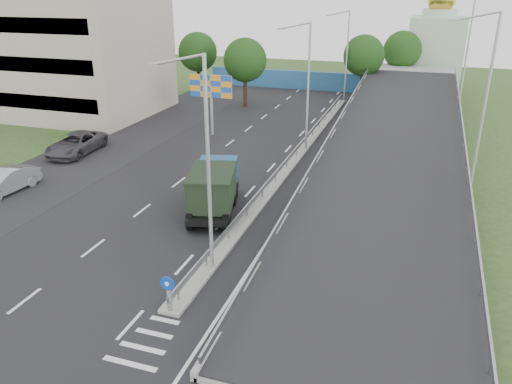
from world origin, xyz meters
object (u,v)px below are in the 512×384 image
at_px(sign_bollard, 169,294).
at_px(billboard, 211,90).
at_px(lamp_post_mid, 306,81).
at_px(church, 435,46).
at_px(lamp_post_near, 204,156).
at_px(parked_car_c, 76,144).
at_px(lamp_post_far, 345,52).
at_px(dump_truck, 214,187).
at_px(parked_car_b, 5,181).

xyz_separation_m(sign_bollard, billboard, (-9.00, 25.83, 3.15)).
bearing_deg(billboard, lamp_post_mid, -12.38).
distance_m(lamp_post_mid, church, 35.41).
height_order(lamp_post_near, parked_car_c, lamp_post_near).
relative_size(lamp_post_near, billboard, 1.83).
xyz_separation_m(sign_bollard, lamp_post_mid, (0.11, 23.83, 4.77)).
relative_size(lamp_post_far, dump_truck, 1.45).
distance_m(sign_bollard, billboard, 27.53).
distance_m(church, parked_car_c, 49.24).
bearing_deg(billboard, parked_car_b, -113.86).
height_order(lamp_post_mid, dump_truck, lamp_post_mid).
relative_size(lamp_post_mid, lamp_post_far, 1.00).
bearing_deg(church, lamp_post_near, -100.38).
bearing_deg(church, lamp_post_far, -125.24).
distance_m(lamp_post_near, lamp_post_far, 40.00).
xyz_separation_m(lamp_post_near, billboard, (-9.11, 22.00, -1.62)).
bearing_deg(lamp_post_far, dump_truck, -94.02).
bearing_deg(parked_car_b, lamp_post_mid, 46.95).
xyz_separation_m(dump_truck, parked_car_b, (-14.37, -1.63, -0.80)).
xyz_separation_m(church, billboard, (-19.00, -32.00, -1.12)).
bearing_deg(parked_car_b, parked_car_c, 100.05).
bearing_deg(church, sign_bollard, -99.81).
bearing_deg(lamp_post_mid, parked_car_c, -159.24).
bearing_deg(church, dump_truck, -104.44).
xyz_separation_m(lamp_post_far, dump_truck, (-2.36, -33.59, -4.21)).
bearing_deg(parked_car_c, dump_truck, -28.52).
relative_size(lamp_post_far, parked_car_b, 2.08).
bearing_deg(billboard, lamp_post_near, -67.51).
bearing_deg(dump_truck, lamp_post_mid, 65.25).
height_order(sign_bollard, parked_car_b, sign_bollard).
xyz_separation_m(sign_bollard, parked_car_c, (-17.43, 17.18, -0.20)).
relative_size(billboard, parked_car_b, 1.13).
bearing_deg(sign_bollard, lamp_post_mid, 89.74).
distance_m(lamp_post_mid, parked_car_b, 23.16).
bearing_deg(lamp_post_mid, church, 73.78).
bearing_deg(sign_bollard, church, 80.19).
relative_size(lamp_post_mid, dump_truck, 1.45).
relative_size(lamp_post_near, church, 0.73).
height_order(parked_car_b, parked_car_c, parked_car_c).
relative_size(dump_truck, parked_car_b, 1.43).
bearing_deg(dump_truck, lamp_post_near, -84.70).
xyz_separation_m(lamp_post_near, church, (9.89, 54.00, -0.50)).
bearing_deg(sign_bollard, parked_car_c, 135.41).
height_order(church, parked_car_b, church).
distance_m(billboard, parked_car_c, 12.53).
relative_size(billboard, parked_car_c, 0.91).
height_order(sign_bollard, billboard, billboard).
bearing_deg(church, parked_car_c, -124.01).
distance_m(sign_bollard, church, 58.84).
bearing_deg(lamp_post_near, church, 79.62).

